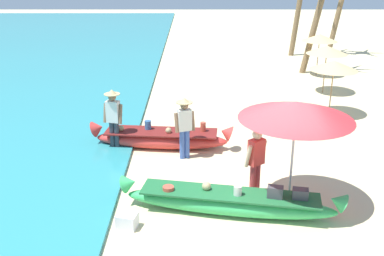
{
  "coord_description": "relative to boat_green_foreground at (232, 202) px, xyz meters",
  "views": [
    {
      "loc": [
        -1.46,
        -8.7,
        5.16
      ],
      "look_at": [
        -1.51,
        2.5,
        0.9
      ],
      "focal_mm": 42.12,
      "sensor_mm": 36.0,
      "label": 1
    }
  ],
  "objects": [
    {
      "name": "patio_umbrella_large",
      "position": [
        1.33,
        0.34,
        1.94
      ],
      "size": [
        2.4,
        2.4,
        2.41
      ],
      "color": "#B7B7BC",
      "rests_on": "ground"
    },
    {
      "name": "person_vendor_hatted",
      "position": [
        -1.01,
        2.85,
        0.72
      ],
      "size": [
        0.58,
        0.44,
        1.73
      ],
      "color": "#3D5BA8",
      "rests_on": "ground"
    },
    {
      "name": "person_tourist_customer",
      "position": [
        0.63,
        0.8,
        0.63
      ],
      "size": [
        0.55,
        0.5,
        1.61
      ],
      "color": "#B2383D",
      "rests_on": "ground"
    },
    {
      "name": "ground_plane",
      "position": [
        0.65,
        0.29,
        -0.27
      ],
      "size": [
        80.0,
        80.0,
        0.0
      ],
      "primitive_type": "plane",
      "color": "beige"
    },
    {
      "name": "boat_red_midground",
      "position": [
        -1.69,
        3.57,
        0.01
      ],
      "size": [
        4.14,
        1.14,
        0.8
      ],
      "color": "red",
      "rests_on": "ground"
    },
    {
      "name": "parasol_row_2",
      "position": [
        4.97,
        12.07,
        1.47
      ],
      "size": [
        1.6,
        1.6,
        1.91
      ],
      "color": "#8E6B47",
      "rests_on": "ground"
    },
    {
      "name": "parasol_row_0",
      "position": [
        3.97,
        6.48,
        1.47
      ],
      "size": [
        1.6,
        1.6,
        1.91
      ],
      "color": "#8E6B47",
      "rests_on": "ground"
    },
    {
      "name": "cooler_box",
      "position": [
        -2.13,
        -0.55,
        -0.12
      ],
      "size": [
        0.47,
        0.4,
        0.3
      ],
      "primitive_type": "cube",
      "rotation": [
        0.0,
        0.0,
        -0.26
      ],
      "color": "silver",
      "rests_on": "ground"
    },
    {
      "name": "person_vendor_assistant",
      "position": [
        -3.01,
        3.43,
        0.75
      ],
      "size": [
        0.58,
        0.44,
        1.78
      ],
      "color": "#333842",
      "rests_on": "ground"
    },
    {
      "name": "parasol_row_1",
      "position": [
        4.5,
        9.22,
        1.47
      ],
      "size": [
        1.6,
        1.6,
        1.91
      ],
      "color": "#8E6B47",
      "rests_on": "ground"
    },
    {
      "name": "boat_green_foreground",
      "position": [
        0.0,
        0.0,
        0.0
      ],
      "size": [
        4.8,
        1.47,
        0.75
      ],
      "color": "#38B760",
      "rests_on": "ground"
    }
  ]
}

